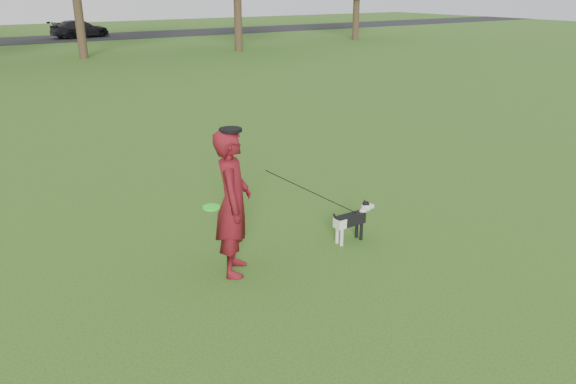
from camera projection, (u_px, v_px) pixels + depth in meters
ground at (282, 254)px, 8.43m from camera, size 120.00×120.00×0.00m
man at (233, 203)px, 7.59m from camera, size 0.82×0.90×2.06m
dog at (353, 218)px, 8.77m from camera, size 0.83×0.17×0.63m
car_right at (80, 29)px, 43.28m from camera, size 4.81×2.92×1.30m
man_held_items at (312, 192)px, 8.19m from camera, size 2.65×0.40×1.65m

